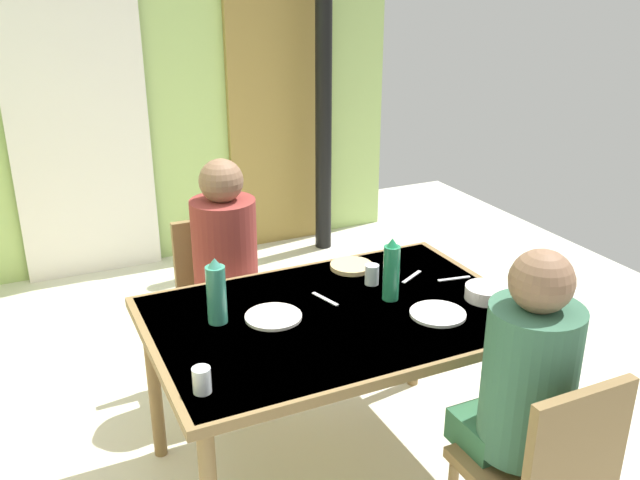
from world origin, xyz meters
The scene contains 21 objects.
ground_plane centered at (0.00, 0.00, 0.00)m, with size 6.50×6.50×0.00m, color silver.
wall_back centered at (0.00, 2.50, 1.28)m, with size 4.19×0.10×2.57m, color #ABCC74.
door_wooden centered at (1.21, 2.42, 1.00)m, with size 0.80×0.05×2.00m, color olive.
stove_pipe_column centered at (1.44, 2.15, 1.28)m, with size 0.12×0.12×2.57m, color black.
curtain_panel centered at (-0.21, 2.40, 1.08)m, with size 0.90×0.03×2.16m, color white.
dining_table centered at (0.40, -0.17, 0.68)m, with size 1.45×0.97×0.75m.
chair_near_diner centered at (0.73, -1.01, 0.50)m, with size 0.40×0.40×0.87m.
chair_far_diner centered at (0.18, 0.67, 0.50)m, with size 0.40×0.40×0.87m.
person_near_diner centered at (0.73, -0.87, 0.78)m, with size 0.30×0.37×0.77m.
person_far_diner centered at (0.18, 0.53, 0.78)m, with size 0.30×0.37×0.77m.
water_bottle_green_near centered at (0.65, -0.16, 0.87)m, with size 0.07×0.07×0.26m.
water_bottle_green_far centered at (-0.04, -0.05, 0.87)m, with size 0.07×0.07×0.26m.
serving_bowl_center centered at (1.00, -0.32, 0.78)m, with size 0.17×0.17×0.06m, color silver.
dinner_plate_near_left centered at (0.74, -0.36, 0.76)m, with size 0.22×0.22×0.01m, color white.
dinner_plate_near_right centered at (0.16, -0.11, 0.76)m, with size 0.22×0.22×0.01m, color white.
drinking_glass_by_near_diner centered at (-0.23, -0.47, 0.79)m, with size 0.06×0.06×0.09m, color silver.
drinking_glass_by_far_diner centered at (0.65, 0.00, 0.79)m, with size 0.06×0.06×0.09m, color silver.
bread_plate_sliced centered at (0.65, 0.18, 0.76)m, with size 0.19×0.19×0.02m, color #DBB77A.
cutlery_knife_near centered at (0.84, -0.01, 0.75)m, with size 0.15×0.02×0.00m, color silver.
cutlery_fork_near centered at (0.41, -0.05, 0.75)m, with size 0.15×0.02×0.00m, color silver.
cutlery_knife_far centered at (1.00, -0.11, 0.75)m, with size 0.15×0.02×0.00m, color silver.
Camera 1 is at (-0.67, -2.30, 2.00)m, focal length 38.58 mm.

